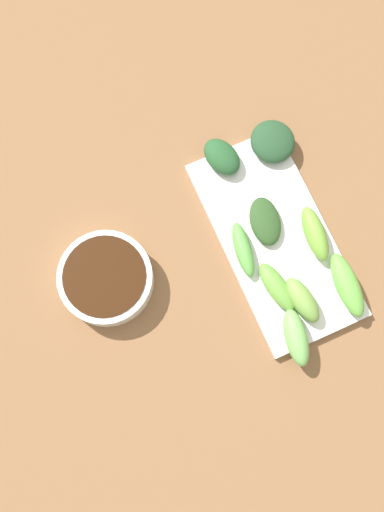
{
  "coord_description": "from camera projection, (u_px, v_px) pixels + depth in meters",
  "views": [
    {
      "loc": [
        -0.09,
        -0.17,
        0.86
      ],
      "look_at": [
        -0.02,
        -0.01,
        0.05
      ],
      "focal_mm": 42.42,
      "sensor_mm": 36.0,
      "label": 1
    }
  ],
  "objects": [
    {
      "name": "broccoli_leafy_5",
      "position": [
        273.0,
        142.0,
        0.87
      ],
      "size": [
        0.06,
        0.07,
        0.02
      ],
      "primitive_type": "ellipsoid",
      "rotation": [
        0.0,
        0.0,
        0.0
      ],
      "color": "#254A2A",
      "rests_on": "serving_plate"
    },
    {
      "name": "broccoli_stalk_6",
      "position": [
        347.0,
        285.0,
        0.82
      ],
      "size": [
        0.04,
        0.09,
        0.03
      ],
      "primitive_type": "ellipsoid",
      "rotation": [
        0.0,
        0.0,
        -0.08
      ],
      "color": "#6BB946",
      "rests_on": "serving_plate"
    },
    {
      "name": "broccoli_stalk_8",
      "position": [
        296.0,
        338.0,
        0.81
      ],
      "size": [
        0.05,
        0.08,
        0.03
      ],
      "primitive_type": "ellipsoid",
      "rotation": [
        0.0,
        0.0,
        -0.21
      ],
      "color": "#77B95B",
      "rests_on": "serving_plate"
    },
    {
      "name": "serving_plate",
      "position": [
        275.0,
        239.0,
        0.86
      ],
      "size": [
        0.15,
        0.3,
        0.01
      ],
      "primitive_type": "cube",
      "color": "white",
      "rests_on": "tabletop"
    },
    {
      "name": "tabletop",
      "position": [
        202.0,
        254.0,
        0.87
      ],
      "size": [
        2.1,
        2.1,
        0.02
      ],
      "primitive_type": "cube",
      "color": "brown",
      "rests_on": "ground"
    },
    {
      "name": "broccoli_leafy_1",
      "position": [
        222.0,
        157.0,
        0.86
      ],
      "size": [
        0.06,
        0.07,
        0.03
      ],
      "primitive_type": "ellipsoid",
      "rotation": [
        0.0,
        0.0,
        0.28
      ],
      "color": "#26562C",
      "rests_on": "serving_plate"
    },
    {
      "name": "broccoli_stalk_0",
      "position": [
        315.0,
        234.0,
        0.84
      ],
      "size": [
        0.04,
        0.08,
        0.03
      ],
      "primitive_type": "ellipsoid",
      "rotation": [
        0.0,
        0.0,
        -0.12
      ],
      "color": "#78B13E",
      "rests_on": "serving_plate"
    },
    {
      "name": "broccoli_leafy_4",
      "position": [
        265.0,
        220.0,
        0.85
      ],
      "size": [
        0.06,
        0.08,
        0.02
      ],
      "primitive_type": "ellipsoid",
      "rotation": [
        0.0,
        0.0,
        -0.21
      ],
      "color": "#2E5024",
      "rests_on": "serving_plate"
    },
    {
      "name": "broccoli_stalk_7",
      "position": [
        243.0,
        250.0,
        0.84
      ],
      "size": [
        0.04,
        0.08,
        0.02
      ],
      "primitive_type": "ellipsoid",
      "rotation": [
        0.0,
        0.0,
        -0.16
      ],
      "color": "#5FAB48",
      "rests_on": "serving_plate"
    },
    {
      "name": "broccoli_stalk_2",
      "position": [
        277.0,
        287.0,
        0.83
      ],
      "size": [
        0.04,
        0.08,
        0.02
      ],
      "primitive_type": "ellipsoid",
      "rotation": [
        0.0,
        0.0,
        0.15
      ],
      "color": "#68A43F",
      "rests_on": "serving_plate"
    },
    {
      "name": "broccoli_stalk_3",
      "position": [
        302.0,
        300.0,
        0.82
      ],
      "size": [
        0.04,
        0.07,
        0.03
      ],
      "primitive_type": "ellipsoid",
      "rotation": [
        0.0,
        0.0,
        0.13
      ],
      "color": "#78A648",
      "rests_on": "serving_plate"
    },
    {
      "name": "sauce_bowl",
      "position": [
        106.0,
        278.0,
        0.83
      ],
      "size": [
        0.13,
        0.13,
        0.04
      ],
      "color": "white",
      "rests_on": "tabletop"
    }
  ]
}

